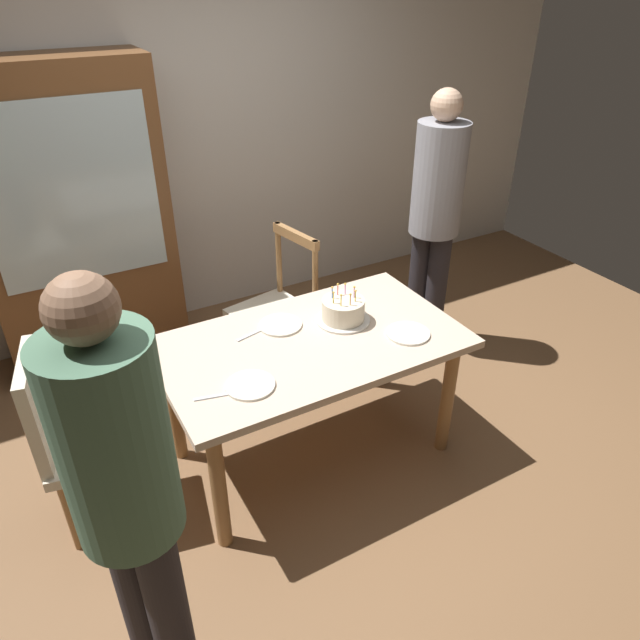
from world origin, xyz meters
name	(u,v)px	position (x,y,z in m)	size (l,w,h in m)	color
ground	(312,450)	(0.00, 0.00, 0.00)	(6.40, 6.40, 0.00)	brown
back_wall	(179,139)	(0.00, 1.85, 1.30)	(6.40, 0.10, 2.60)	beige
dining_table	(311,356)	(0.00, 0.00, 0.64)	(1.48, 0.85, 0.73)	beige
birthday_cake	(343,311)	(0.23, 0.08, 0.79)	(0.28, 0.28, 0.19)	silver
plate_near_celebrant	(250,385)	(-0.41, -0.19, 0.74)	(0.22, 0.22, 0.01)	silver
plate_far_side	(280,325)	(-0.07, 0.19, 0.74)	(0.22, 0.22, 0.01)	silver
plate_near_guest	(408,333)	(0.45, -0.19, 0.74)	(0.22, 0.22, 0.01)	silver
fork_near_celebrant	(215,396)	(-0.57, -0.19, 0.74)	(0.18, 0.02, 0.01)	silver
fork_far_side	(252,334)	(-0.23, 0.19, 0.74)	(0.18, 0.02, 0.01)	silver
chair_spindle_back	(276,312)	(0.16, 0.75, 0.46)	(0.52, 0.52, 0.95)	beige
chair_upholstered	(75,433)	(-1.13, 0.13, 0.53)	(0.52, 0.52, 0.95)	beige
person_celebrant	(126,491)	(-1.04, -0.76, 0.97)	(0.32, 0.32, 1.69)	#262328
person_guest	(435,210)	(1.23, 0.60, 0.98)	(0.32, 0.32, 1.71)	#262328
china_cabinet	(76,223)	(-0.79, 1.56, 0.95)	(1.10, 0.45, 1.90)	brown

